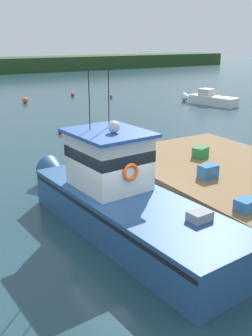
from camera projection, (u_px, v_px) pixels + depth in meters
ground_plane at (116, 229)px, 12.19m from camera, size 200.00×200.00×0.00m
dock at (231, 171)px, 14.19m from camera, size 6.00×9.00×1.20m
main_fishing_boat at (121, 198)px, 11.94m from camera, size 3.19×9.92×4.80m
crate_stack_near_edge at (246, 205)px, 10.61m from camera, size 0.65×0.50×0.33m
crate_single_by_cleat at (208, 171)px, 13.08m from camera, size 0.60×0.44×0.44m
crate_single_far at (200, 152)px, 15.34m from camera, size 0.71×0.61×0.41m
moored_boat_outer_mooring at (210, 99)px, 34.79m from camera, size 2.33×5.53×1.38m
mooring_buoy_inshore at (60, 131)px, 24.30m from camera, size 0.32×0.32×0.32m
mooring_buoy_outer at (73, 95)px, 39.73m from camera, size 0.38×0.38×0.38m
mooring_buoy_channel_marker at (111, 96)px, 38.75m from camera, size 0.32×0.32×0.32m
mooring_buoy_spare_mooring at (25, 100)px, 35.79m from camera, size 0.50×0.50×0.50m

